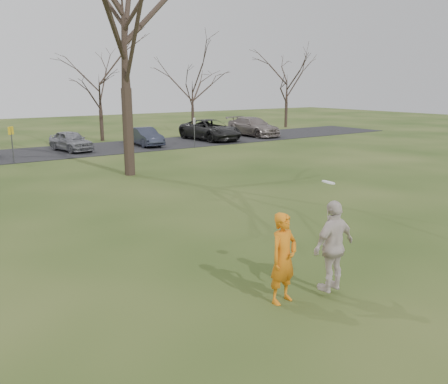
{
  "coord_description": "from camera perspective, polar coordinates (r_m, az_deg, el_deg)",
  "views": [
    {
      "loc": [
        -7.02,
        -6.07,
        4.37
      ],
      "look_at": [
        0.0,
        4.0,
        1.5
      ],
      "focal_mm": 37.01,
      "sensor_mm": 36.0,
      "label": 1
    }
  ],
  "objects": [
    {
      "name": "ground",
      "position": [
        10.26,
        13.2,
        -12.42
      ],
      "size": [
        120.0,
        120.0,
        0.0
      ],
      "primitive_type": "plane",
      "color": "#1E380F",
      "rests_on": "ground"
    },
    {
      "name": "parking_strip",
      "position": [
        32.15,
        -22.01,
        4.42
      ],
      "size": [
        62.0,
        6.5,
        0.04
      ],
      "primitive_type": "cube",
      "color": "black",
      "rests_on": "ground"
    },
    {
      "name": "player_defender",
      "position": [
        9.48,
        7.35,
        -8.12
      ],
      "size": [
        0.74,
        0.54,
        1.89
      ],
      "primitive_type": "imported",
      "rotation": [
        0.0,
        0.0,
        0.13
      ],
      "color": "orange",
      "rests_on": "ground"
    },
    {
      "name": "car_4",
      "position": [
        32.5,
        -18.4,
        6.02
      ],
      "size": [
        2.24,
        4.14,
        1.34
      ],
      "primitive_type": "imported",
      "rotation": [
        0.0,
        0.0,
        0.18
      ],
      "color": "gray",
      "rests_on": "parking_strip"
    },
    {
      "name": "car_5",
      "position": [
        34.06,
        -9.72,
        6.76
      ],
      "size": [
        1.51,
        3.99,
        1.3
      ],
      "primitive_type": "imported",
      "rotation": [
        0.0,
        0.0,
        -0.03
      ],
      "color": "#282D3D",
      "rests_on": "parking_strip"
    },
    {
      "name": "car_6",
      "position": [
        37.11,
        -1.7,
        7.7
      ],
      "size": [
        3.01,
        5.94,
        1.61
      ],
      "primitive_type": "imported",
      "rotation": [
        0.0,
        0.0,
        0.06
      ],
      "color": "black",
      "rests_on": "parking_strip"
    },
    {
      "name": "car_7",
      "position": [
        40.09,
        3.63,
        8.06
      ],
      "size": [
        2.41,
        5.52,
        1.58
      ],
      "primitive_type": "imported",
      "rotation": [
        0.0,
        0.0,
        0.04
      ],
      "color": "gray",
      "rests_on": "parking_strip"
    },
    {
      "name": "catching_play",
      "position": [
        9.88,
        13.37,
        -6.49
      ],
      "size": [
        1.16,
        0.59,
        2.34
      ],
      "color": "beige",
      "rests_on": "ground"
    },
    {
      "name": "sign_yellow",
      "position": [
        28.66,
        -24.76,
        6.11
      ],
      "size": [
        0.35,
        0.35,
        2.08
      ],
      "color": "#47474C",
      "rests_on": "ground"
    },
    {
      "name": "sign_white",
      "position": [
        32.96,
        -3.68,
        8.04
      ],
      "size": [
        0.35,
        0.35,
        2.08
      ],
      "color": "#47474C",
      "rests_on": "ground"
    },
    {
      "name": "big_tree",
      "position": [
        23.07,
        -12.35,
        19.42
      ],
      "size": [
        9.0,
        9.0,
        14.0
      ],
      "primitive_type": null,
      "color": "#352821",
      "rests_on": "ground"
    },
    {
      "name": "small_tree_row",
      "position": [
        37.89,
        -17.76,
        11.83
      ],
      "size": [
        55.0,
        5.9,
        8.5
      ],
      "color": "#352821",
      "rests_on": "ground"
    }
  ]
}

